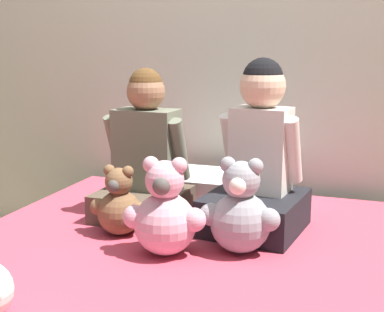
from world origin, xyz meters
TOP-DOWN VIEW (x-y plane):
  - wall_behind_bed at (0.00, 1.09)m, footprint 8.00×0.06m
  - child_on_left at (-0.23, 0.44)m, footprint 0.35×0.34m
  - child_on_right at (0.23, 0.44)m, footprint 0.38×0.40m
  - teddy_bear_held_by_left_child at (-0.23, 0.21)m, footprint 0.22×0.16m
  - teddy_bear_held_by_right_child at (0.23, 0.19)m, footprint 0.27×0.20m
  - teddy_bear_between_children at (0.00, 0.09)m, footprint 0.27×0.21m
  - pillow_at_headboard at (0.00, 0.77)m, footprint 0.56×0.33m

SIDE VIEW (x-z plane):
  - pillow_at_headboard at x=0.00m, z-range 0.38..0.49m
  - teddy_bear_held_by_left_child at x=-0.23m, z-range 0.36..0.62m
  - teddy_bear_held_by_right_child at x=0.23m, z-range 0.35..0.68m
  - teddy_bear_between_children at x=0.00m, z-range 0.35..0.69m
  - child_on_left at x=-0.23m, z-range 0.32..0.92m
  - child_on_right at x=0.23m, z-range 0.31..0.95m
  - wall_behind_bed at x=0.00m, z-range 0.00..2.50m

